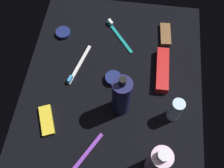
{
  "coord_description": "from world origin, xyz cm",
  "views": [
    {
      "loc": [
        -39.72,
        -5.17,
        81.99
      ],
      "look_at": [
        0.0,
        0.0,
        3.0
      ],
      "focal_mm": 40.77,
      "sensor_mm": 36.0,
      "label": 1
    }
  ],
  "objects_px": {
    "toothbrush_white": "(78,66)",
    "deodorant_stick": "(175,110)",
    "cream_tin_right": "(114,78)",
    "lotion_bottle": "(121,96)",
    "toothpaste_box_red": "(162,70)",
    "cream_tin_left": "(63,33)",
    "bodywash_bottle": "(158,162)",
    "toothbrush_teal": "(119,34)",
    "toothbrush_purple": "(82,159)",
    "snack_bar_brown": "(165,34)",
    "snack_bar_yellow": "(47,120)"
  },
  "relations": [
    {
      "from": "toothbrush_purple",
      "to": "snack_bar_yellow",
      "type": "distance_m",
      "value": 0.18
    },
    {
      "from": "cream_tin_right",
      "to": "toothpaste_box_red",
      "type": "bearing_deg",
      "value": -72.2
    },
    {
      "from": "toothbrush_white",
      "to": "snack_bar_brown",
      "type": "distance_m",
      "value": 0.37
    },
    {
      "from": "bodywash_bottle",
      "to": "deodorant_stick",
      "type": "bearing_deg",
      "value": -16.47
    },
    {
      "from": "lotion_bottle",
      "to": "toothbrush_teal",
      "type": "distance_m",
      "value": 0.32
    },
    {
      "from": "toothbrush_white",
      "to": "toothbrush_teal",
      "type": "height_order",
      "value": "same"
    },
    {
      "from": "deodorant_stick",
      "to": "cream_tin_right",
      "type": "bearing_deg",
      "value": 62.34
    },
    {
      "from": "lotion_bottle",
      "to": "deodorant_stick",
      "type": "bearing_deg",
      "value": -93.03
    },
    {
      "from": "cream_tin_left",
      "to": "cream_tin_right",
      "type": "xyz_separation_m",
      "value": [
        -0.18,
        -0.23,
        0.0
      ]
    },
    {
      "from": "lotion_bottle",
      "to": "deodorant_stick",
      "type": "xyz_separation_m",
      "value": [
        -0.01,
        -0.18,
        -0.04
      ]
    },
    {
      "from": "snack_bar_brown",
      "to": "cream_tin_right",
      "type": "height_order",
      "value": "cream_tin_right"
    },
    {
      "from": "toothbrush_teal",
      "to": "bodywash_bottle",
      "type": "bearing_deg",
      "value": -161.01
    },
    {
      "from": "bodywash_bottle",
      "to": "cream_tin_right",
      "type": "height_order",
      "value": "bodywash_bottle"
    },
    {
      "from": "toothbrush_teal",
      "to": "cream_tin_right",
      "type": "bearing_deg",
      "value": -177.82
    },
    {
      "from": "bodywash_bottle",
      "to": "toothpaste_box_red",
      "type": "bearing_deg",
      "value": -1.46
    },
    {
      "from": "lotion_bottle",
      "to": "cream_tin_left",
      "type": "height_order",
      "value": "lotion_bottle"
    },
    {
      "from": "toothpaste_box_red",
      "to": "snack_bar_yellow",
      "type": "xyz_separation_m",
      "value": [
        -0.24,
        0.37,
        -0.01
      ]
    },
    {
      "from": "toothpaste_box_red",
      "to": "toothbrush_teal",
      "type": "bearing_deg",
      "value": 49.0
    },
    {
      "from": "toothbrush_white",
      "to": "cream_tin_left",
      "type": "distance_m",
      "value": 0.17
    },
    {
      "from": "deodorant_stick",
      "to": "snack_bar_yellow",
      "type": "relative_size",
      "value": 1.01
    },
    {
      "from": "cream_tin_right",
      "to": "toothbrush_purple",
      "type": "bearing_deg",
      "value": 167.46
    },
    {
      "from": "lotion_bottle",
      "to": "cream_tin_left",
      "type": "bearing_deg",
      "value": 43.05
    },
    {
      "from": "lotion_bottle",
      "to": "bodywash_bottle",
      "type": "relative_size",
      "value": 1.17
    },
    {
      "from": "lotion_bottle",
      "to": "toothbrush_teal",
      "type": "bearing_deg",
      "value": 7.97
    },
    {
      "from": "deodorant_stick",
      "to": "toothbrush_purple",
      "type": "distance_m",
      "value": 0.34
    },
    {
      "from": "cream_tin_left",
      "to": "snack_bar_brown",
      "type": "bearing_deg",
      "value": -83.68
    },
    {
      "from": "cream_tin_right",
      "to": "snack_bar_brown",
      "type": "bearing_deg",
      "value": -38.08
    },
    {
      "from": "toothbrush_white",
      "to": "toothpaste_box_red",
      "type": "distance_m",
      "value": 0.31
    },
    {
      "from": "cream_tin_right",
      "to": "deodorant_stick",
      "type": "bearing_deg",
      "value": -117.66
    },
    {
      "from": "toothbrush_purple",
      "to": "cream_tin_left",
      "type": "xyz_separation_m",
      "value": [
        0.47,
        0.16,
        0.0
      ]
    },
    {
      "from": "deodorant_stick",
      "to": "toothpaste_box_red",
      "type": "distance_m",
      "value": 0.17
    },
    {
      "from": "toothbrush_white",
      "to": "snack_bar_yellow",
      "type": "bearing_deg",
      "value": 163.86
    },
    {
      "from": "cream_tin_left",
      "to": "toothbrush_teal",
      "type": "bearing_deg",
      "value": -84.03
    },
    {
      "from": "snack_bar_brown",
      "to": "lotion_bottle",
      "type": "bearing_deg",
      "value": 152.29
    },
    {
      "from": "toothbrush_white",
      "to": "cream_tin_left",
      "type": "bearing_deg",
      "value": 31.6
    },
    {
      "from": "bodywash_bottle",
      "to": "toothbrush_teal",
      "type": "height_order",
      "value": "bodywash_bottle"
    },
    {
      "from": "toothbrush_white",
      "to": "cream_tin_right",
      "type": "bearing_deg",
      "value": -104.62
    },
    {
      "from": "toothbrush_white",
      "to": "toothpaste_box_red",
      "type": "xyz_separation_m",
      "value": [
        0.02,
        -0.31,
        0.01
      ]
    },
    {
      "from": "bodywash_bottle",
      "to": "cream_tin_right",
      "type": "bearing_deg",
      "value": 29.33
    },
    {
      "from": "toothpaste_box_red",
      "to": "cream_tin_left",
      "type": "xyz_separation_m",
      "value": [
        0.13,
        0.4,
        -0.01
      ]
    },
    {
      "from": "toothbrush_white",
      "to": "toothbrush_purple",
      "type": "relative_size",
      "value": 1.09
    },
    {
      "from": "toothbrush_white",
      "to": "deodorant_stick",
      "type": "bearing_deg",
      "value": -112.75
    },
    {
      "from": "bodywash_bottle",
      "to": "toothbrush_purple",
      "type": "bearing_deg",
      "value": 92.13
    },
    {
      "from": "toothbrush_teal",
      "to": "snack_bar_yellow",
      "type": "height_order",
      "value": "toothbrush_teal"
    },
    {
      "from": "lotion_bottle",
      "to": "snack_bar_yellow",
      "type": "bearing_deg",
      "value": 109.27
    },
    {
      "from": "deodorant_stick",
      "to": "cream_tin_right",
      "type": "relative_size",
      "value": 1.8
    },
    {
      "from": "toothbrush_white",
      "to": "cream_tin_left",
      "type": "height_order",
      "value": "toothbrush_white"
    },
    {
      "from": "deodorant_stick",
      "to": "toothbrush_white",
      "type": "xyz_separation_m",
      "value": [
        0.15,
        0.35,
        -0.05
      ]
    },
    {
      "from": "cream_tin_left",
      "to": "lotion_bottle",
      "type": "bearing_deg",
      "value": -136.95
    },
    {
      "from": "bodywash_bottle",
      "to": "snack_bar_yellow",
      "type": "height_order",
      "value": "bodywash_bottle"
    }
  ]
}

